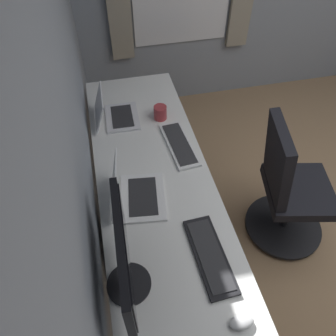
# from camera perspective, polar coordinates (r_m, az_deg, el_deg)

# --- Properties ---
(wall_back) EXTENTS (4.95, 0.10, 2.60)m
(wall_back) POSITION_cam_1_polar(r_m,az_deg,el_deg) (1.18, -18.07, -3.53)
(wall_back) COLOR #8C939E
(wall_back) RESTS_ON ground
(desk) EXTENTS (2.39, 0.66, 0.73)m
(desk) POSITION_cam_1_polar(r_m,az_deg,el_deg) (1.87, -1.50, -6.08)
(desk) COLOR white
(desk) RESTS_ON ground
(drawer_pedestal) EXTENTS (0.40, 0.51, 0.69)m
(drawer_pedestal) POSITION_cam_1_polar(r_m,az_deg,el_deg) (2.07, -1.35, -14.12)
(drawer_pedestal) COLOR white
(drawer_pedestal) RESTS_ON ground
(monitor_primary) EXTENTS (0.54, 0.20, 0.43)m
(monitor_primary) POSITION_cam_1_polar(r_m,az_deg,el_deg) (1.35, -7.55, -15.22)
(monitor_primary) COLOR black
(monitor_primary) RESTS_ON desk
(laptop_leftmost) EXTENTS (0.31, 0.30, 0.21)m
(laptop_leftmost) POSITION_cam_1_polar(r_m,az_deg,el_deg) (2.28, -9.47, 9.31)
(laptop_leftmost) COLOR silver
(laptop_leftmost) RESTS_ON desk
(laptop_left) EXTENTS (0.36, 0.33, 0.24)m
(laptop_left) POSITION_cam_1_polar(r_m,az_deg,el_deg) (1.77, -6.28, -4.22)
(laptop_left) COLOR white
(laptop_left) RESTS_ON desk
(keyboard_main) EXTENTS (0.43, 0.17, 0.02)m
(keyboard_main) POSITION_cam_1_polar(r_m,az_deg,el_deg) (2.08, 1.94, 4.09)
(keyboard_main) COLOR silver
(keyboard_main) RESTS_ON desk
(keyboard_spare) EXTENTS (0.43, 0.16, 0.02)m
(keyboard_spare) POSITION_cam_1_polar(r_m,az_deg,el_deg) (1.63, 7.25, -14.71)
(keyboard_spare) COLOR black
(keyboard_spare) RESTS_ON desk
(mouse_main) EXTENTS (0.06, 0.10, 0.03)m
(mouse_main) POSITION_cam_1_polar(r_m,az_deg,el_deg) (1.53, 12.59, -24.53)
(mouse_main) COLOR silver
(mouse_main) RESTS_ON desk
(coffee_mug) EXTENTS (0.13, 0.09, 0.09)m
(coffee_mug) POSITION_cam_1_polar(r_m,az_deg,el_deg) (2.26, -1.37, 9.59)
(coffee_mug) COLOR #A53338
(coffee_mug) RESTS_ON desk
(office_chair) EXTENTS (0.56, 0.59, 0.97)m
(office_chair) POSITION_cam_1_polar(r_m,az_deg,el_deg) (2.32, 19.96, -3.80)
(office_chair) COLOR black
(office_chair) RESTS_ON ground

